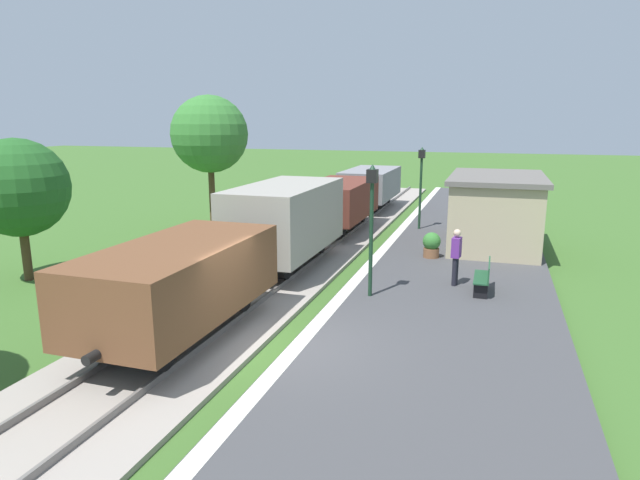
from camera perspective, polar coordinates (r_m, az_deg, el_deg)
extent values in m
plane|color=#3D6628|center=(12.33, -4.21, -11.94)|extent=(160.00, 160.00, 0.00)
cube|color=#424244|center=(11.56, 11.07, -13.22)|extent=(6.00, 60.00, 0.25)
cube|color=silver|center=(12.09, -2.43, -11.11)|extent=(0.36, 60.00, 0.01)
cube|color=#9E9389|center=(13.33, -13.97, -10.08)|extent=(3.80, 60.00, 0.12)
cube|color=slate|center=(12.93, -11.24, -10.03)|extent=(0.07, 60.00, 0.14)
cube|color=slate|center=(13.66, -16.60, -9.09)|extent=(0.07, 60.00, 0.14)
cube|color=brown|center=(12.73, -14.62, -3.93)|extent=(2.50, 5.60, 1.60)
cube|color=black|center=(12.93, -14.46, -6.70)|extent=(2.10, 5.15, 0.50)
cylinder|color=black|center=(14.46, -10.62, -5.48)|extent=(1.56, 0.84, 0.84)
cylinder|color=black|center=(11.65, -19.14, -10.50)|extent=(1.56, 0.84, 0.84)
cylinder|color=black|center=(15.37, -8.61, -3.35)|extent=(0.20, 0.30, 0.20)
cylinder|color=black|center=(10.74, -22.99, -11.37)|extent=(0.20, 0.30, 0.20)
cube|color=gray|center=(18.41, -3.67, 2.44)|extent=(2.50, 5.60, 2.20)
cube|color=black|center=(18.60, -3.63, -0.44)|extent=(2.10, 5.15, 0.50)
cylinder|color=black|center=(20.29, -1.77, -0.05)|extent=(1.56, 0.84, 0.84)
cylinder|color=black|center=(17.06, -5.82, -2.55)|extent=(1.56, 0.84, 0.84)
cylinder|color=black|center=(21.31, -0.73, 1.25)|extent=(0.20, 0.30, 0.20)
cylinder|color=black|center=(15.98, -7.50, -2.70)|extent=(0.20, 0.30, 0.20)
cube|color=brown|center=(24.64, 1.99, 4.32)|extent=(2.50, 5.60, 1.60)
cube|color=black|center=(24.74, 1.98, 2.83)|extent=(2.10, 5.15, 0.50)
cylinder|color=black|center=(26.48, 3.04, 2.92)|extent=(1.56, 0.84, 0.84)
cylinder|color=black|center=(23.09, 0.75, 1.51)|extent=(1.56, 0.84, 0.84)
cylinder|color=black|center=(27.55, 3.67, 3.81)|extent=(0.20, 0.30, 0.20)
cylinder|color=black|center=(21.96, -0.14, 1.59)|extent=(0.20, 0.30, 0.20)
cube|color=gray|center=(30.99, 5.36, 5.96)|extent=(2.50, 5.60, 1.60)
cube|color=black|center=(31.07, 5.34, 4.77)|extent=(2.10, 5.15, 0.50)
cylinder|color=black|center=(32.84, 6.02, 4.74)|extent=(1.56, 0.84, 0.84)
cylinder|color=black|center=(29.37, 4.56, 3.85)|extent=(1.56, 0.84, 0.84)
cylinder|color=black|center=(33.93, 6.44, 5.40)|extent=(0.20, 0.30, 0.20)
cylinder|color=black|center=(28.22, 4.02, 4.01)|extent=(0.20, 0.30, 0.20)
cube|color=tan|center=(22.24, 17.99, 2.74)|extent=(3.20, 5.50, 2.60)
cube|color=#66605B|center=(22.06, 18.24, 6.30)|extent=(3.50, 5.80, 0.18)
cube|color=black|center=(21.19, 13.65, 2.89)|extent=(0.03, 0.90, 0.80)
cube|color=#1E4C2D|center=(16.20, 16.68, -3.80)|extent=(0.42, 1.50, 0.04)
cube|color=#1E4C2D|center=(16.14, 17.40, -3.01)|extent=(0.04, 1.50, 0.45)
cube|color=black|center=(15.69, 16.56, -5.20)|extent=(0.38, 0.06, 0.42)
cube|color=black|center=(16.84, 16.68, -4.00)|extent=(0.38, 0.06, 0.42)
cube|color=#1E4C2D|center=(27.14, 17.34, 2.62)|extent=(0.42, 1.50, 0.04)
cube|color=#1E4C2D|center=(27.10, 17.77, 3.10)|extent=(0.04, 1.50, 0.45)
cube|color=black|center=(26.59, 17.28, 1.92)|extent=(0.38, 0.06, 0.42)
cube|color=black|center=(27.77, 17.33, 2.35)|extent=(0.38, 0.06, 0.42)
cylinder|color=black|center=(16.62, 14.01, -3.27)|extent=(0.15, 0.15, 0.86)
cylinder|color=black|center=(16.77, 14.13, -3.13)|extent=(0.15, 0.15, 0.86)
cube|color=#662D8C|center=(16.52, 14.20, -0.76)|extent=(0.29, 0.41, 0.60)
sphere|color=beige|center=(16.42, 14.28, 0.73)|extent=(0.22, 0.22, 0.22)
cylinder|color=brown|center=(19.91, 11.65, -1.32)|extent=(0.56, 0.56, 0.34)
sphere|color=#387A33|center=(19.82, 11.70, -0.12)|extent=(0.64, 0.64, 0.64)
cylinder|color=#193823|center=(14.98, 5.40, -0.05)|extent=(0.11, 0.11, 3.20)
cube|color=black|center=(14.70, 5.55, 6.74)|extent=(0.28, 0.28, 0.36)
sphere|color=#F2E5BF|center=(14.70, 5.55, 6.74)|extent=(0.20, 0.20, 0.20)
cone|color=#193823|center=(14.67, 5.57, 7.67)|extent=(0.20, 0.20, 0.16)
cylinder|color=#193823|center=(24.83, 10.54, 4.81)|extent=(0.11, 0.11, 3.20)
cube|color=black|center=(24.66, 10.71, 8.91)|extent=(0.28, 0.28, 0.36)
sphere|color=#F2E5BF|center=(24.66, 10.71, 8.91)|extent=(0.20, 0.20, 0.20)
cone|color=#193823|center=(24.65, 10.73, 9.47)|extent=(0.20, 0.20, 0.16)
cylinder|color=#4C3823|center=(19.85, -28.60, -1.14)|extent=(0.28, 0.28, 1.86)
sphere|color=#235B23|center=(19.52, -29.24, 4.85)|extent=(3.10, 3.10, 3.10)
cylinder|color=#4C3823|center=(25.39, -11.29, 4.36)|extent=(0.28, 0.28, 3.19)
sphere|color=#387A33|center=(25.16, -11.58, 10.89)|extent=(3.45, 3.45, 3.45)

